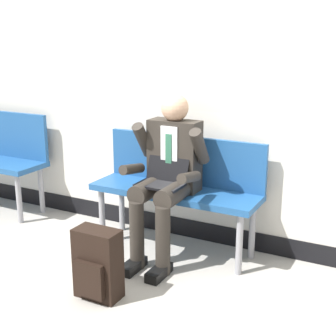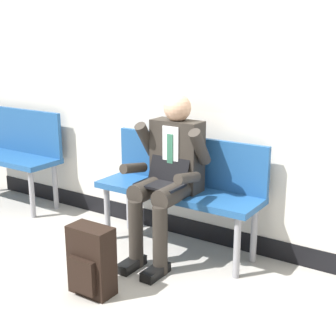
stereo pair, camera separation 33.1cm
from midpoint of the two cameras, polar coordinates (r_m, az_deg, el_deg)
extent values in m
plane|color=#9E9991|center=(3.70, -2.26, -11.55)|extent=(18.00, 18.00, 0.00)
cube|color=beige|center=(3.96, 1.91, 0.17)|extent=(5.13, 0.12, 0.95)
cube|color=black|center=(4.14, 1.84, -7.25)|extent=(5.13, 0.14, 0.16)
cube|color=navy|center=(3.74, -1.75, -2.94)|extent=(1.37, 0.42, 0.05)
cube|color=navy|center=(3.83, -0.45, 0.96)|extent=(1.37, 0.04, 0.39)
cylinder|color=gray|center=(4.03, -10.31, -5.75)|extent=(0.05, 0.05, 0.47)
cylinder|color=gray|center=(4.26, -7.83, -4.49)|extent=(0.05, 0.05, 0.47)
cylinder|color=gray|center=(3.47, 5.87, -9.20)|extent=(0.05, 0.05, 0.47)
cylinder|color=gray|center=(3.73, 7.62, -7.45)|extent=(0.05, 0.05, 0.47)
cube|color=navy|center=(5.10, -21.25, 3.91)|extent=(1.17, 0.04, 0.45)
cylinder|color=gray|center=(4.64, -19.51, -3.55)|extent=(0.05, 0.05, 0.47)
cylinder|color=gray|center=(4.84, -16.94, -2.56)|extent=(0.05, 0.05, 0.47)
cylinder|color=#2D2823|center=(3.60, -4.92, -2.56)|extent=(0.15, 0.40, 0.15)
cylinder|color=#2D2823|center=(3.56, -6.46, -8.08)|extent=(0.11, 0.11, 0.52)
cube|color=black|center=(3.62, -6.90, -11.69)|extent=(0.10, 0.26, 0.07)
cylinder|color=#2D2823|center=(3.50, -1.88, -3.09)|extent=(0.15, 0.40, 0.15)
cylinder|color=#2D2823|center=(3.46, -3.40, -8.80)|extent=(0.11, 0.11, 0.52)
cube|color=black|center=(3.51, -3.86, -12.52)|extent=(0.10, 0.26, 0.07)
cube|color=#2D2823|center=(3.66, -1.79, 1.52)|extent=(0.40, 0.18, 0.55)
cube|color=silver|center=(3.57, -2.54, 1.97)|extent=(0.14, 0.01, 0.38)
cube|color=#2D664C|center=(3.57, -2.59, 1.48)|extent=(0.05, 0.01, 0.33)
sphere|color=tan|center=(3.59, -1.83, 7.25)|extent=(0.21, 0.21, 0.21)
cylinder|color=#2D2823|center=(3.70, -5.58, 3.35)|extent=(0.09, 0.25, 0.30)
cylinder|color=#2D2823|center=(3.61, -6.98, -0.15)|extent=(0.08, 0.27, 0.12)
cylinder|color=#2D2823|center=(3.46, 1.09, 2.59)|extent=(0.09, 0.25, 0.30)
cylinder|color=#2D2823|center=(3.37, -0.22, -1.18)|extent=(0.08, 0.27, 0.12)
cube|color=black|center=(3.51, -3.69, -2.10)|extent=(0.34, 0.22, 0.02)
cube|color=black|center=(3.58, -2.64, 0.13)|extent=(0.34, 0.08, 0.21)
cube|color=black|center=(3.24, -11.41, -11.29)|extent=(0.31, 0.16, 0.48)
cube|color=black|center=(3.20, -12.52, -13.13)|extent=(0.21, 0.04, 0.24)
camera|label=1|loc=(0.17, -92.72, -0.76)|focal=50.55mm
camera|label=2|loc=(0.17, 87.28, 0.76)|focal=50.55mm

